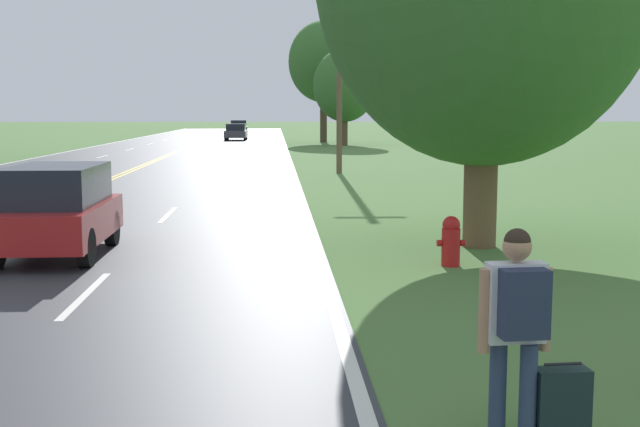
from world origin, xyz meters
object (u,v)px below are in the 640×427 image
fire_hydrant (451,241)px  tree_mid_treeline (345,85)px  car_dark_grey_sedan_mid_near (236,132)px  suitcase (561,407)px  car_red_hatchback_approaching (57,209)px  hitchhiker_person (517,315)px  car_dark_green_hatchback_mid_far (239,128)px  tree_behind_sign (324,62)px

fire_hydrant → tree_mid_treeline: bearing=87.2°
car_dark_grey_sedan_mid_near → suitcase: bearing=6.0°
tree_mid_treeline → car_red_hatchback_approaching: (-9.37, -47.30, -3.73)m
hitchhiker_person → suitcase: size_ratio=2.57×
fire_hydrant → suitcase: bearing=-95.8°
suitcase → tree_mid_treeline: bearing=-7.3°
hitchhiker_person → suitcase: bearing=-95.2°
tree_mid_treeline → car_dark_grey_sedan_mid_near: bearing=126.7°
car_red_hatchback_approaching → tree_mid_treeline: bearing=168.4°
tree_mid_treeline → car_red_hatchback_approaching: tree_mid_treeline is taller
car_red_hatchback_approaching → car_dark_grey_sedan_mid_near: bearing=179.1°
hitchhiker_person → car_dark_green_hatchback_mid_far: (-5.68, 79.94, -0.16)m
fire_hydrant → car_dark_green_hatchback_mid_far: car_dark_green_hatchback_mid_far is taller
hitchhiker_person → tree_mid_treeline: 56.23m
suitcase → fire_hydrant: 7.45m
car_dark_green_hatchback_mid_far → car_dark_grey_sedan_mid_near: bearing=-0.3°
car_dark_grey_sedan_mid_near → fire_hydrant: bearing=7.3°
hitchhiker_person → car_dark_green_hatchback_mid_far: size_ratio=0.48×
car_red_hatchback_approaching → car_dark_green_hatchback_mid_far: (0.16, 71.22, 0.03)m
suitcase → tree_mid_treeline: size_ratio=0.09×
tree_behind_sign → car_red_hatchback_approaching: tree_behind_sign is taller
hitchhiker_person → suitcase: (0.38, -0.01, -0.75)m
car_red_hatchback_approaching → car_dark_green_hatchback_mid_far: size_ratio=1.01×
tree_behind_sign → car_red_hatchback_approaching: 54.97m
hitchhiker_person → fire_hydrant: (1.13, 7.40, -0.63)m
hitchhiker_person → fire_hydrant: 7.51m
car_dark_grey_sedan_mid_near → car_dark_green_hatchback_mid_far: size_ratio=1.10×
hitchhiker_person → car_dark_grey_sedan_mid_near: bearing=0.5°
tree_behind_sign → car_dark_green_hatchback_mid_far: size_ratio=2.83×
car_dark_grey_sedan_mid_near → tree_behind_sign: bearing=57.0°
hitchhiker_person → car_dark_green_hatchback_mid_far: 80.14m
suitcase → tree_mid_treeline: 56.27m
car_dark_green_hatchback_mid_far → hitchhiker_person: bearing=2.4°
car_red_hatchback_approaching → car_dark_green_hatchback_mid_far: bearing=179.4°
hitchhiker_person → car_dark_green_hatchback_mid_far: hitchhiker_person is taller
tree_mid_treeline → suitcase: bearing=-93.2°
hitchhiker_person → car_red_hatchback_approaching: (-5.84, 8.71, -0.19)m
fire_hydrant → car_dark_green_hatchback_mid_far: bearing=95.4°
tree_behind_sign → car_dark_green_hatchback_mid_far: (-7.99, 17.18, -5.88)m
tree_mid_treeline → car_dark_green_hatchback_mid_far: bearing=111.0°
tree_mid_treeline → car_dark_grey_sedan_mid_near: 15.42m
hitchhiker_person → tree_behind_sign: (2.31, 62.76, 5.72)m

